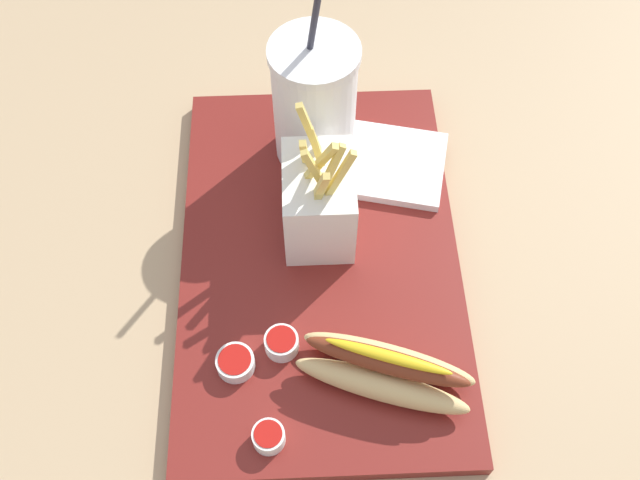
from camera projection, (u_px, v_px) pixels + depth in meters
The scene contains 9 objects.
ground_plane at pixel (320, 267), 0.82m from camera, with size 2.40×2.40×0.02m, color tan.
food_tray at pixel (320, 258), 0.80m from camera, with size 0.49×0.31×0.02m, color maroon.
soda_cup at pixel (313, 103), 0.81m from camera, with size 0.10×0.10×0.25m.
fries_basket at pixel (315, 201), 0.77m from camera, with size 0.10×0.08×0.17m.
hot_dog_1 at pixel (385, 370), 0.70m from camera, with size 0.11×0.19×0.06m.
ketchup_cup_1 at pixel (269, 436), 0.68m from camera, with size 0.03×0.03×0.02m.
ketchup_cup_2 at pixel (235, 362), 0.72m from camera, with size 0.04×0.04×0.02m.
ketchup_cup_3 at pixel (282, 343), 0.73m from camera, with size 0.04×0.04×0.02m.
napkin_stack at pixel (393, 164), 0.86m from camera, with size 0.11×0.12×0.01m, color white.
Camera 1 is at (0.40, -0.02, 0.71)m, focal length 39.85 mm.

